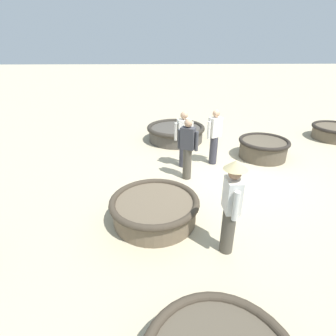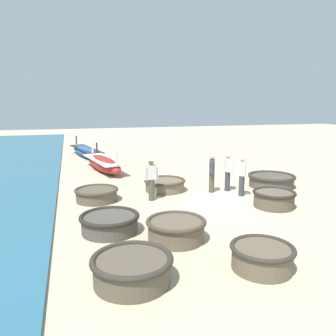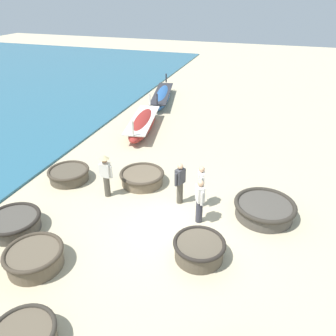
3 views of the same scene
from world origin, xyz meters
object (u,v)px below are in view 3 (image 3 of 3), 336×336
long_boat_white_hull (162,96)px  fisherman_standing_left (180,182)px  coracle_upturned (14,223)px  coracle_front_right (34,257)px  fisherman_hauling (200,200)px  long_boat_ochre_hull (143,123)px  coracle_tilted (264,209)px  fisherman_with_hat (201,185)px  coracle_center (142,177)px  coracle_nearest (199,249)px  coracle_weathered (69,174)px  fisherman_crouching (106,173)px

long_boat_white_hull → fisherman_standing_left: bearing=-67.9°
coracle_upturned → coracle_front_right: coracle_front_right is taller
coracle_upturned → fisherman_hauling: 5.91m
long_boat_ochre_hull → coracle_tilted: bearing=-40.5°
coracle_tilted → fisherman_with_hat: (-2.18, -0.08, 0.54)m
coracle_center → coracle_upturned: (-2.76, -3.90, 0.01)m
coracle_center → long_boat_ochre_hull: long_boat_ochre_hull is taller
coracle_center → coracle_nearest: bearing=-46.7°
coracle_nearest → long_boat_ochre_hull: long_boat_ochre_hull is taller
fisherman_hauling → fisherman_with_hat: size_ratio=1.00×
coracle_center → fisherman_with_hat: 2.68m
coracle_front_right → long_boat_ochre_hull: size_ratio=0.33×
long_boat_white_hull → coracle_front_right: bearing=-84.2°
coracle_upturned → fisherman_with_hat: 6.15m
fisherman_standing_left → fisherman_with_hat: size_ratio=1.00×
long_boat_ochre_hull → fisherman_hauling: size_ratio=3.14×
long_boat_white_hull → long_boat_ochre_hull: size_ratio=1.14×
coracle_tilted → long_boat_white_hull: bearing=124.2°
coracle_weathered → fisherman_with_hat: bearing=-1.0°
coracle_upturned → coracle_nearest: size_ratio=1.14×
fisherman_standing_left → long_boat_white_hull: bearing=112.1°
coracle_nearest → fisherman_hauling: fisherman_hauling is taller
coracle_tilted → fisherman_hauling: (-2.01, -0.96, 0.54)m
coracle_nearest → long_boat_white_hull: bearing=113.2°
coracle_center → long_boat_white_hull: (-2.68, 10.16, 0.09)m
fisherman_hauling → long_boat_white_hull: bearing=114.4°
coracle_center → coracle_front_right: (-1.14, -4.98, 0.04)m
fisherman_hauling → fisherman_with_hat: same height
fisherman_with_hat → fisherman_crouching: bearing=-172.5°
long_boat_ochre_hull → fisherman_crouching: bearing=-79.7°
coracle_nearest → fisherman_crouching: 4.47m
fisherman_hauling → fisherman_crouching: bearing=173.0°
fisherman_crouching → coracle_center: bearing=54.0°
coracle_upturned → fisherman_hauling: (5.43, 2.25, 0.55)m
coracle_center → long_boat_white_hull: long_boat_white_hull is taller
coracle_front_right → coracle_center: bearing=77.1°
coracle_weathered → coracle_center: bearing=13.3°
coracle_tilted → long_boat_white_hull: (-7.36, 10.85, 0.07)m
coracle_nearest → fisherman_hauling: bearing=103.6°
coracle_upturned → fisherman_hauling: size_ratio=1.08×
coracle_weathered → coracle_front_right: size_ratio=1.01×
coracle_weathered → coracle_nearest: (5.91, -2.57, 0.05)m
fisherman_hauling → coracle_tilted: bearing=25.5°
coracle_upturned → long_boat_ochre_hull: long_boat_ochre_hull is taller
coracle_nearest → long_boat_ochre_hull: size_ratio=0.30×
coracle_center → coracle_upturned: 4.78m
fisherman_hauling → fisherman_with_hat: (-0.17, 0.88, 0.00)m
coracle_center → coracle_front_right: bearing=-102.9°
fisherman_crouching → fisherman_with_hat: (3.38, 0.44, -0.12)m
coracle_center → fisherman_crouching: fisherman_crouching is taller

